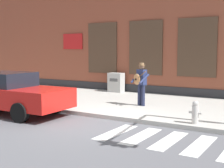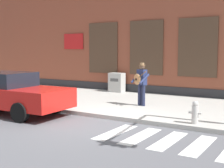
% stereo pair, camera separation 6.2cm
% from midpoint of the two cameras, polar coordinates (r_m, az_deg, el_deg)
% --- Properties ---
extents(ground_plane, '(160.00, 160.00, 0.00)m').
position_cam_midpoint_polar(ground_plane, '(9.96, -3.43, -7.37)').
color(ground_plane, '#56565B').
extents(sidewalk, '(28.00, 5.85, 0.14)m').
position_cam_midpoint_polar(sidewalk, '(13.13, 6.05, -3.79)').
color(sidewalk, '#ADAAA3').
rests_on(sidewalk, ground).
extents(building_backdrop, '(28.00, 4.06, 6.81)m').
position_cam_midpoint_polar(building_backdrop, '(17.54, 13.24, 9.46)').
color(building_backdrop, brown).
rests_on(building_backdrop, ground).
extents(crosswalk, '(5.20, 1.90, 0.01)m').
position_cam_midpoint_polar(crosswalk, '(8.07, 15.87, -10.78)').
color(crosswalk, silver).
rests_on(crosswalk, ground).
extents(red_car, '(4.67, 2.11, 1.53)m').
position_cam_midpoint_polar(red_car, '(12.06, -17.99, -1.58)').
color(red_car, red).
rests_on(red_car, ground).
extents(busker, '(0.72, 0.67, 1.70)m').
position_cam_midpoint_polar(busker, '(12.36, 5.46, 0.46)').
color(busker, '#1E233D').
rests_on(busker, sidewalk).
extents(utility_box, '(0.79, 0.53, 1.01)m').
position_cam_midpoint_polar(utility_box, '(16.53, 0.98, 0.29)').
color(utility_box, '#ADADA8').
rests_on(utility_box, sidewalk).
extents(fire_hydrant, '(0.38, 0.20, 0.70)m').
position_cam_midpoint_polar(fire_hydrant, '(9.66, 15.14, -5.03)').
color(fire_hydrant, '#B2ADA8').
rests_on(fire_hydrant, sidewalk).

